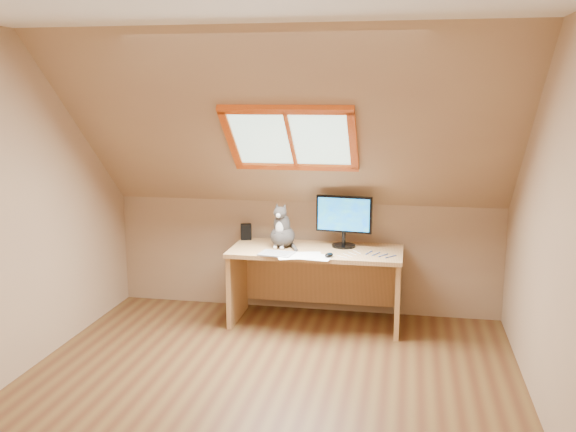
# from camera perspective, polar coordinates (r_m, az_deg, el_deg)

# --- Properties ---
(ground) EXTENTS (3.50, 3.50, 0.00)m
(ground) POSITION_cam_1_polar(r_m,az_deg,el_deg) (4.43, -2.31, -15.55)
(ground) COLOR brown
(ground) RESTS_ON ground
(room_shell) EXTENTS (3.52, 3.52, 2.41)m
(room_shell) POSITION_cam_1_polar(r_m,az_deg,el_deg) (3.91, -2.78, 2.92)
(room_shell) COLOR tan
(room_shell) RESTS_ON ground
(desk) EXTENTS (1.45, 0.64, 0.66)m
(desk) POSITION_cam_1_polar(r_m,az_deg,el_deg) (5.57, 2.59, -4.91)
(desk) COLOR tan
(desk) RESTS_ON ground
(monitor) EXTENTS (0.48, 0.20, 0.44)m
(monitor) POSITION_cam_1_polar(r_m,az_deg,el_deg) (5.49, 4.99, -0.15)
(monitor) COLOR black
(monitor) RESTS_ON desk
(cat) EXTENTS (0.25, 0.29, 0.39)m
(cat) POSITION_cam_1_polar(r_m,az_deg,el_deg) (5.50, -0.53, -1.34)
(cat) COLOR #3C3835
(cat) RESTS_ON desk
(desk_speaker) EXTENTS (0.12, 0.12, 0.14)m
(desk_speaker) POSITION_cam_1_polar(r_m,az_deg,el_deg) (5.81, -3.75, -1.41)
(desk_speaker) COLOR black
(desk_speaker) RESTS_ON desk
(graphics_tablet) EXTENTS (0.30, 0.23, 0.01)m
(graphics_tablet) POSITION_cam_1_polar(r_m,az_deg,el_deg) (5.27, -1.02, -3.37)
(graphics_tablet) COLOR #B2B2B7
(graphics_tablet) RESTS_ON desk
(mouse) EXTENTS (0.09, 0.12, 0.03)m
(mouse) POSITION_cam_1_polar(r_m,az_deg,el_deg) (5.20, 3.66, -3.48)
(mouse) COLOR black
(mouse) RESTS_ON desk
(papers) EXTENTS (0.35, 0.30, 0.01)m
(papers) POSITION_cam_1_polar(r_m,az_deg,el_deg) (5.21, 1.57, -3.59)
(papers) COLOR white
(papers) RESTS_ON desk
(cables) EXTENTS (0.51, 0.26, 0.01)m
(cables) POSITION_cam_1_polar(r_m,az_deg,el_deg) (5.29, 7.12, -3.42)
(cables) COLOR silver
(cables) RESTS_ON desk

